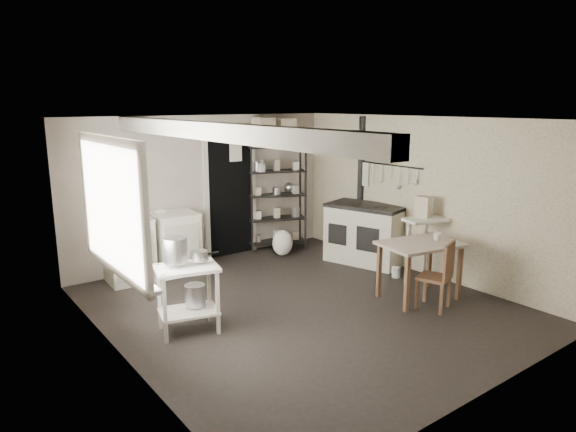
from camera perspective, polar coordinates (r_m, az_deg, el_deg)
floor at (r=6.51m, az=1.61°, el=-9.96°), size 5.00×5.00×0.00m
ceiling at (r=6.02m, az=1.74°, el=10.72°), size 5.00×5.00×0.00m
wall_back at (r=8.23m, az=-9.25°, el=2.99°), size 4.50×0.02×2.30m
wall_front at (r=4.56m, az=21.76°, el=-5.48°), size 4.50×0.02×2.30m
wall_left at (r=5.12m, az=-18.48°, el=-3.31°), size 0.02×5.00×2.30m
wall_right at (r=7.74m, az=14.82°, el=2.14°), size 0.02×5.00×2.30m
window at (r=5.23m, az=-19.14°, el=0.93°), size 0.12×1.76×1.28m
doorway at (r=8.45m, az=-6.42°, el=2.28°), size 0.96×0.10×2.08m
ceiling_beam at (r=5.36m, az=-8.47°, el=9.30°), size 0.18×5.00×0.18m
wallpaper_panel at (r=7.74m, az=14.77°, el=2.13°), size 0.01×5.00×2.30m
utensil_rail at (r=8.02m, az=11.35°, el=5.55°), size 0.06×1.20×0.44m
prep_table at (r=5.79m, az=-11.04°, el=-8.86°), size 0.76×0.62×0.75m
stockpot at (r=5.64m, az=-12.42°, el=-3.72°), size 0.28×0.28×0.27m
saucepan at (r=5.71m, az=-9.82°, el=-4.36°), size 0.23×0.23×0.10m
bucket at (r=5.88m, az=-10.29°, el=-8.66°), size 0.23×0.23×0.25m
base_cabinets at (r=7.67m, az=-14.81°, el=-3.25°), size 1.41×0.67×0.91m
mixing_bowl at (r=7.61m, az=-14.00°, el=0.51°), size 0.34×0.34×0.07m
counter_cup at (r=7.36m, az=-17.26°, el=0.04°), size 0.16×0.16×0.10m
shelf_rack at (r=8.76m, az=-1.26°, el=2.38°), size 1.04×0.71×2.04m
shelf_jar at (r=8.51m, az=-2.96°, el=4.94°), size 0.10×0.10×0.20m
storage_box_a at (r=8.50m, az=-2.74°, el=9.26°), size 0.32×0.28×0.21m
storage_box_b at (r=8.81m, az=-0.27°, el=9.26°), size 0.33×0.31×0.18m
stove at (r=8.18m, az=8.57°, el=-2.13°), size 0.97×1.32×0.93m
stovepipe at (r=8.48m, az=8.17°, el=6.30°), size 0.15×0.15×1.45m
side_ledge at (r=7.49m, az=14.83°, el=-3.86°), size 0.65×0.45×0.91m
oats_box at (r=7.39m, az=14.75°, el=0.55°), size 0.15×0.22×0.30m
work_table at (r=6.84m, az=14.35°, el=-5.86°), size 1.09×0.85×0.75m
table_cup at (r=6.88m, az=16.24°, el=-2.12°), size 0.14×0.14×0.10m
chair at (r=6.52m, az=15.94°, el=-5.88°), size 0.46×0.47×0.86m
flour_sack at (r=8.50m, az=-0.60°, el=-2.83°), size 0.42×0.38×0.43m
floor_crock at (r=7.66m, az=11.92°, el=-6.13°), size 0.14×0.14×0.15m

